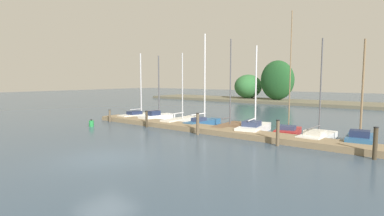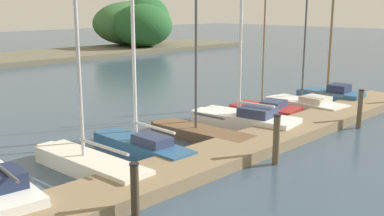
% 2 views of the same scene
% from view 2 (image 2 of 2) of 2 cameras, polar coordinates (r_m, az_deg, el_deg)
% --- Properties ---
extents(dock_pier, '(22.34, 1.80, 0.35)m').
position_cam_2_polar(dock_pier, '(14.10, 6.42, -4.88)').
color(dock_pier, '#847051').
rests_on(dock_pier, ground).
extents(far_shore, '(60.11, 8.72, 6.52)m').
position_cam_2_polar(far_shore, '(41.77, -18.22, 9.00)').
color(far_shore, '#66604C').
rests_on(far_shore, ground).
extents(sailboat_2, '(1.16, 4.33, 5.77)m').
position_cam_2_polar(sailboat_2, '(12.69, -13.08, -6.57)').
color(sailboat_2, silver).
rests_on(sailboat_2, ground).
extents(sailboat_3, '(0.96, 4.08, 7.14)m').
position_cam_2_polar(sailboat_3, '(13.96, -6.56, -4.11)').
color(sailboat_3, '#285684').
rests_on(sailboat_3, ground).
extents(sailboat_4, '(1.30, 4.10, 6.54)m').
position_cam_2_polar(sailboat_4, '(15.50, 0.78, -2.80)').
color(sailboat_4, brown).
rests_on(sailboat_4, ground).
extents(sailboat_5, '(1.97, 4.23, 5.90)m').
position_cam_2_polar(sailboat_5, '(16.89, 6.41, -1.28)').
color(sailboat_5, white).
rests_on(sailboat_5, ground).
extents(sailboat_6, '(1.83, 2.98, 8.01)m').
position_cam_2_polar(sailboat_6, '(18.93, 9.05, 0.03)').
color(sailboat_6, maroon).
rests_on(sailboat_6, ground).
extents(sailboat_7, '(1.54, 3.76, 6.06)m').
position_cam_2_polar(sailboat_7, '(20.29, 13.92, 0.57)').
color(sailboat_7, white).
rests_on(sailboat_7, ground).
extents(sailboat_8, '(1.54, 3.06, 5.83)m').
position_cam_2_polar(sailboat_8, '(22.19, 16.86, 1.70)').
color(sailboat_8, '#285684').
rests_on(sailboat_8, ground).
extents(mooring_piling_1, '(0.20, 0.20, 1.26)m').
position_cam_2_polar(mooring_piling_1, '(9.70, -7.16, -10.32)').
color(mooring_piling_1, '#3D3323').
rests_on(mooring_piling_1, ground).
extents(mooring_piling_2, '(0.22, 0.22, 1.45)m').
position_cam_2_polar(mooring_piling_2, '(13.06, 10.50, -3.89)').
color(mooring_piling_2, brown).
rests_on(mooring_piling_2, ground).
extents(mooring_piling_3, '(0.21, 0.21, 1.44)m').
position_cam_2_polar(mooring_piling_3, '(17.74, 20.27, -0.10)').
color(mooring_piling_3, brown).
rests_on(mooring_piling_3, ground).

